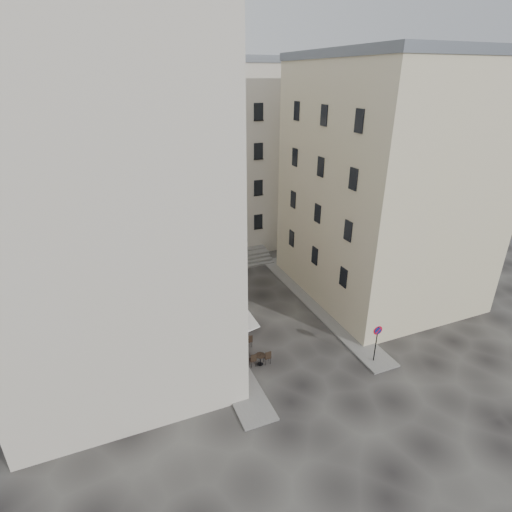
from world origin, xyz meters
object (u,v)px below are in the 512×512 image
no_parking_sign (377,337)px  bistro_table_b (242,342)px  bistro_table_a (260,358)px  pedestrian (240,318)px

no_parking_sign → bistro_table_b: 8.82m
no_parking_sign → bistro_table_b: size_ratio=2.04×
no_parking_sign → bistro_table_a: no_parking_sign is taller
bistro_table_a → pedestrian: bearing=87.2°
pedestrian → bistro_table_a: bearing=88.5°
no_parking_sign → bistro_table_b: bearing=150.4°
no_parking_sign → pedestrian: size_ratio=1.52×
bistro_table_b → pedestrian: size_ratio=0.74×
pedestrian → no_parking_sign: bearing=135.6°
bistro_table_a → pedestrian: pedestrian is taller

